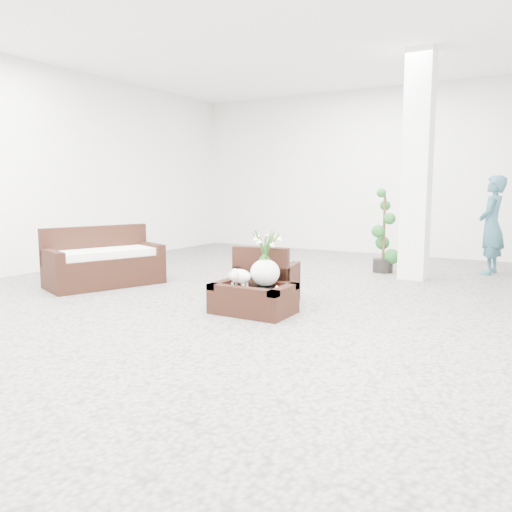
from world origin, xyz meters
The scene contains 10 objects.
ground centered at (0.00, 0.00, 0.00)m, with size 11.00×11.00×0.00m, color gray.
column centered at (1.20, 2.80, 1.75)m, with size 0.40×0.40×3.50m, color white.
coffee_table centered at (0.15, -0.42, 0.16)m, with size 0.90×0.60×0.31m, color black.
sheep_figurine centered at (0.03, -0.52, 0.42)m, with size 0.28×0.23×0.21m, color white.
planter_narcissus centered at (0.25, -0.32, 0.71)m, with size 0.44×0.44×0.80m, color white, non-canonical shape.
tealight centered at (0.45, -0.40, 0.33)m, with size 0.04×0.04×0.03m, color white.
armchair centered at (0.03, 0.13, 0.37)m, with size 0.69×0.66×0.74m, color black.
loveseat centered at (-2.59, -0.08, 0.43)m, with size 1.62×0.78×0.86m, color black.
topiary centered at (0.61, 3.16, 0.70)m, with size 0.37×0.37×1.39m, color #184B1B, non-canonical shape.
shopper centered at (2.20, 3.88, 0.82)m, with size 0.60×0.39×1.63m, color #2E5968.
Camera 1 is at (3.10, -5.43, 1.46)m, focal length 36.17 mm.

